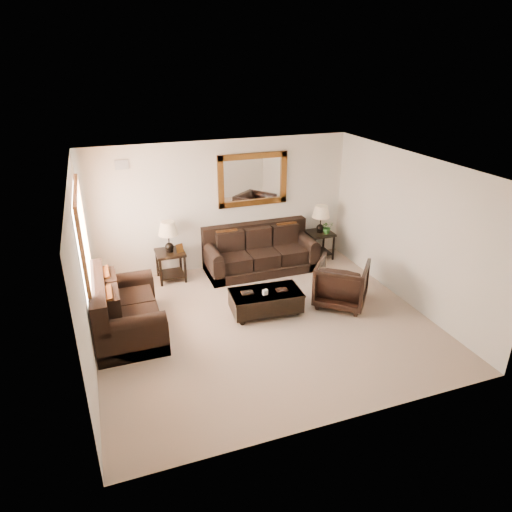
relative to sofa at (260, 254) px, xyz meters
name	(u,v)px	position (x,y,z in m)	size (l,w,h in m)	color
room	(264,250)	(-0.67, -2.05, 1.01)	(5.51, 5.01, 2.71)	#846C5B
window	(84,240)	(-3.37, -1.15, 1.21)	(0.07, 1.96, 1.66)	white
mirror	(253,180)	(0.00, 0.42, 1.51)	(1.50, 0.06, 1.10)	#4C280F
air_vent	(122,165)	(-2.57, 0.43, 2.01)	(0.25, 0.02, 0.18)	#999999
sofa	(260,254)	(0.00, 0.00, 0.00)	(2.31, 1.00, 0.94)	black
loveseat	(123,313)	(-2.94, -1.57, 0.03)	(1.06, 1.79, 1.01)	black
end_table_left	(169,242)	(-1.86, 0.13, 0.47)	(0.57, 0.57, 1.24)	black
end_table_right	(320,224)	(1.48, 0.14, 0.45)	(0.55, 0.55, 1.22)	black
coffee_table	(266,300)	(-0.53, -1.76, -0.08)	(1.28, 0.75, 0.53)	black
armchair	(342,281)	(0.89, -1.91, 0.11)	(0.88, 0.83, 0.91)	black
potted_plant	(327,228)	(1.60, 0.04, 0.37)	(0.25, 0.28, 0.22)	#29551D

